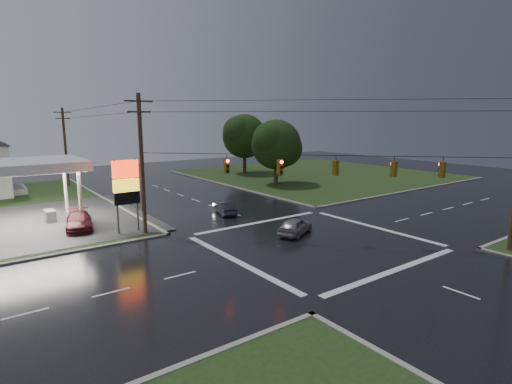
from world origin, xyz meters
TOP-DOWN VIEW (x-y plane):
  - ground at (0.00, 0.00)m, footprint 120.00×120.00m
  - grass_ne at (26.00, 26.00)m, footprint 36.00×36.00m
  - pylon_sign at (-10.50, 10.50)m, footprint 2.00×0.35m
  - utility_pole_nw at (-9.50, 9.50)m, footprint 2.20×0.32m
  - utility_pole_n at (-9.50, 38.00)m, footprint 2.20×0.32m
  - traffic_signals at (0.02, -0.02)m, footprint 26.87×26.87m
  - tree_ne_near at (14.14, 21.99)m, footprint 7.99×6.80m
  - tree_ne_far at (17.15, 33.99)m, footprint 8.46×7.20m
  - car_north at (-0.80, 11.44)m, footprint 2.21×3.91m
  - car_crossing at (0.14, 2.36)m, footprint 4.31×3.14m
  - car_pump at (-13.47, 14.00)m, footprint 2.99×5.23m

SIDE VIEW (x-z plane):
  - ground at x=0.00m, z-range 0.00..0.00m
  - grass_ne at x=26.00m, z-range 0.00..0.08m
  - car_north at x=-0.80m, z-range 0.00..1.22m
  - car_crossing at x=0.14m, z-range 0.00..1.37m
  - car_pump at x=-13.47m, z-range 0.00..1.43m
  - pylon_sign at x=-10.50m, z-range 1.01..7.01m
  - utility_pole_n at x=-9.50m, z-range 0.22..10.72m
  - tree_ne_near at x=14.14m, z-range 1.07..10.05m
  - utility_pole_nw at x=-9.50m, z-range 0.22..11.22m
  - tree_ne_far at x=17.15m, z-range 1.28..11.08m
  - traffic_signals at x=0.02m, z-range 5.75..7.22m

